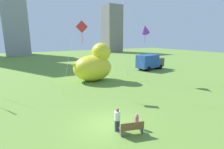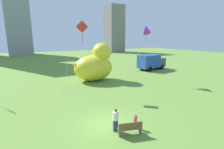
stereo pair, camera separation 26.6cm
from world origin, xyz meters
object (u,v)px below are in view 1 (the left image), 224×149
at_px(person_child, 137,120).
at_px(box_truck, 150,62).
at_px(giant_inflatable_duck, 94,65).
at_px(kite_purple, 145,29).
at_px(person_adult, 117,119).
at_px(kite_red, 81,29).
at_px(park_bench, 132,128).

distance_m(person_child, box_truck, 22.38).
relative_size(giant_inflatable_duck, box_truck, 1.07).
relative_size(box_truck, kite_purple, 0.76).
xyz_separation_m(person_adult, person_child, (1.32, -0.36, -0.30)).
bearing_deg(box_truck, kite_red, -157.37).
distance_m(giant_inflatable_duck, box_truck, 13.05).
bearing_deg(kite_purple, box_truck, 42.39).
bearing_deg(park_bench, person_child, 32.18).
bearing_deg(giant_inflatable_duck, person_child, -102.22).
distance_m(box_truck, kite_red, 18.20).
height_order(person_adult, person_child, person_adult).
distance_m(person_adult, box_truck, 23.07).
bearing_deg(giant_inflatable_duck, kite_purple, -33.87).
distance_m(park_bench, kite_purple, 15.31).
distance_m(person_adult, giant_inflatable_duck, 13.79).
distance_m(park_bench, person_adult, 1.09).
bearing_deg(box_truck, person_child, -134.54).
bearing_deg(box_truck, person_adult, -137.52).
bearing_deg(giant_inflatable_duck, park_bench, -104.84).
xyz_separation_m(box_truck, kite_purple, (-7.01, -6.40, 5.68)).
relative_size(kite_red, kite_purple, 0.98).
height_order(person_adult, box_truck, box_truck).
relative_size(person_adult, giant_inflatable_duck, 0.24).
xyz_separation_m(person_adult, kite_purple, (10.00, 9.18, 6.25)).
distance_m(kite_red, kite_purple, 9.04).
relative_size(giant_inflatable_duck, kite_red, 0.83).
height_order(person_child, kite_purple, kite_purple).
bearing_deg(box_truck, giant_inflatable_duck, -168.84).
bearing_deg(box_truck, park_bench, -135.06).
height_order(park_bench, kite_red, kite_red).
height_order(park_bench, person_child, person_child).
xyz_separation_m(park_bench, kite_purple, (9.46, 10.03, 6.65)).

